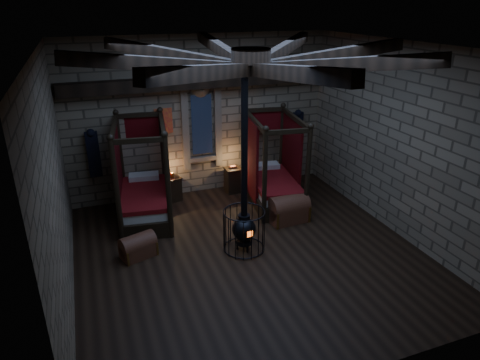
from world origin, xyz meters
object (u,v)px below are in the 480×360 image
object	(u,v)px
bed_right	(272,181)
trunk_right	(288,209)
bed_left	(145,194)
trunk_left	(138,247)
stove	(244,225)

from	to	relation	value
bed_right	trunk_right	distance (m)	1.18
trunk_right	bed_right	bearing A→B (deg)	81.68
bed_left	trunk_left	world-z (taller)	bed_left
bed_left	trunk_right	bearing A→B (deg)	-16.47
trunk_left	stove	xyz separation A→B (m)	(2.16, -0.52, 0.35)
bed_right	bed_left	bearing A→B (deg)	-176.82
bed_left	stove	distance (m)	2.86
trunk_left	stove	distance (m)	2.25
bed_left	stove	xyz separation A→B (m)	(1.71, -2.29, -0.01)
bed_right	trunk_left	world-z (taller)	bed_right
bed_right	trunk_left	size ratio (longest dim) A/B	2.92
bed_left	stove	size ratio (longest dim) A/B	0.59
bed_right	stove	world-z (taller)	stove
bed_left	trunk_left	size ratio (longest dim) A/B	3.00
bed_right	stove	size ratio (longest dim) A/B	0.58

